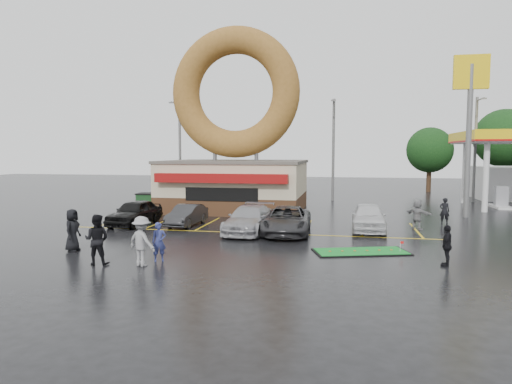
% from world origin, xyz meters
% --- Properties ---
extents(ground, '(120.00, 120.00, 0.00)m').
position_xyz_m(ground, '(0.00, 0.00, 0.00)').
color(ground, black).
rests_on(ground, ground).
extents(donut_shop, '(10.20, 8.70, 13.50)m').
position_xyz_m(donut_shop, '(-3.00, 12.97, 4.46)').
color(donut_shop, '#472B19').
rests_on(donut_shop, ground).
extents(shell_sign, '(2.20, 0.36, 10.60)m').
position_xyz_m(shell_sign, '(13.00, 12.00, 7.38)').
color(shell_sign, slate).
rests_on(shell_sign, ground).
extents(streetlight_left, '(0.40, 2.21, 9.00)m').
position_xyz_m(streetlight_left, '(-10.00, 19.92, 4.78)').
color(streetlight_left, slate).
rests_on(streetlight_left, ground).
extents(streetlight_mid, '(0.40, 2.21, 9.00)m').
position_xyz_m(streetlight_mid, '(4.00, 20.92, 4.78)').
color(streetlight_mid, slate).
rests_on(streetlight_mid, ground).
extents(streetlight_right, '(0.40, 2.21, 9.00)m').
position_xyz_m(streetlight_right, '(16.00, 21.92, 4.78)').
color(streetlight_right, slate).
rests_on(streetlight_right, ground).
extents(tree_far_c, '(6.30, 6.30, 9.00)m').
position_xyz_m(tree_far_c, '(22.00, 34.00, 5.84)').
color(tree_far_c, '#332114').
rests_on(tree_far_c, ground).
extents(tree_far_d, '(4.90, 4.90, 7.00)m').
position_xyz_m(tree_far_d, '(14.00, 32.00, 4.53)').
color(tree_far_d, '#332114').
rests_on(tree_far_d, ground).
extents(car_black, '(2.11, 4.53, 1.50)m').
position_xyz_m(car_black, '(-7.12, 4.67, 0.75)').
color(car_black, black).
rests_on(car_black, ground).
extents(car_dgrey, '(1.54, 3.81, 1.23)m').
position_xyz_m(car_dgrey, '(-4.03, 5.06, 0.62)').
color(car_dgrey, '#29292C').
rests_on(car_dgrey, ground).
extents(car_silver, '(2.31, 5.10, 1.45)m').
position_xyz_m(car_silver, '(0.08, 3.50, 0.72)').
color(car_silver, '#A0A0A5').
rests_on(car_silver, ground).
extents(car_grey, '(2.61, 5.27, 1.44)m').
position_xyz_m(car_grey, '(2.11, 3.50, 0.72)').
color(car_grey, '#323134').
rests_on(car_grey, ground).
extents(car_white, '(1.86, 4.50, 1.53)m').
position_xyz_m(car_white, '(6.39, 5.28, 0.76)').
color(car_white, silver).
rests_on(car_white, ground).
extents(person_blue, '(0.67, 0.60, 1.55)m').
position_xyz_m(person_blue, '(-2.09, -3.52, 0.78)').
color(person_blue, navy).
rests_on(person_blue, ground).
extents(person_blackjkt, '(1.05, 0.87, 1.95)m').
position_xyz_m(person_blackjkt, '(-4.21, -4.49, 0.97)').
color(person_blackjkt, black).
rests_on(person_blackjkt, ground).
extents(person_hoodie, '(1.40, 1.12, 1.90)m').
position_xyz_m(person_hoodie, '(-2.42, -4.36, 0.95)').
color(person_hoodie, gray).
rests_on(person_hoodie, ground).
extents(person_bystander, '(0.64, 0.94, 1.85)m').
position_xyz_m(person_bystander, '(-6.54, -2.51, 0.93)').
color(person_bystander, black).
rests_on(person_bystander, ground).
extents(person_cameraman, '(0.65, 1.00, 1.58)m').
position_xyz_m(person_cameraman, '(8.92, -2.16, 0.79)').
color(person_cameraman, black).
rests_on(person_cameraman, ground).
extents(person_walker_near, '(1.51, 1.40, 1.69)m').
position_xyz_m(person_walker_near, '(9.09, 6.33, 0.84)').
color(person_walker_near, gray).
rests_on(person_walker_near, ground).
extents(person_walker_far, '(0.59, 0.40, 1.59)m').
position_xyz_m(person_walker_far, '(10.98, 8.61, 0.79)').
color(person_walker_far, black).
rests_on(person_walker_far, ground).
extents(dumpster, '(1.86, 1.29, 1.30)m').
position_xyz_m(dumpster, '(-8.62, 10.31, 0.65)').
color(dumpster, '#173E1C').
rests_on(dumpster, ground).
extents(putting_green, '(4.34, 2.84, 0.51)m').
position_xyz_m(putting_green, '(5.82, -0.35, 0.03)').
color(putting_green, black).
rests_on(putting_green, ground).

